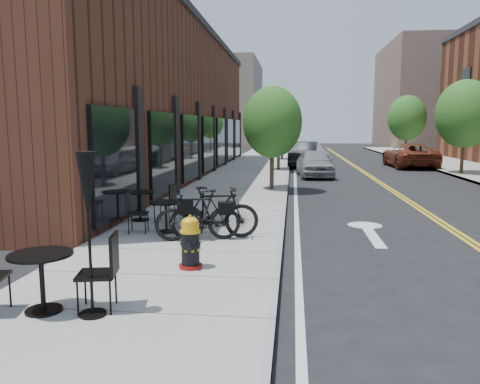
{
  "coord_description": "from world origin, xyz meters",
  "views": [
    {
      "loc": [
        0.18,
        -8.48,
        2.47
      ],
      "look_at": [
        -0.99,
        1.82,
        1.0
      ],
      "focal_mm": 35.0,
      "sensor_mm": 36.0,
      "label": 1
    }
  ],
  "objects": [
    {
      "name": "ground",
      "position": [
        0.0,
        0.0,
        0.0
      ],
      "size": [
        120.0,
        120.0,
        0.0
      ],
      "primitive_type": "plane",
      "color": "black",
      "rests_on": "ground"
    },
    {
      "name": "sidewalk_near",
      "position": [
        -2.0,
        10.0,
        0.06
      ],
      "size": [
        4.0,
        70.0,
        0.12
      ],
      "primitive_type": "cube",
      "color": "#9E9B93",
      "rests_on": "ground"
    },
    {
      "name": "building_near",
      "position": [
        -6.5,
        14.0,
        3.5
      ],
      "size": [
        5.0,
        28.0,
        7.0
      ],
      "primitive_type": "cube",
      "color": "#472616",
      "rests_on": "ground"
    },
    {
      "name": "bg_building_left",
      "position": [
        -8.0,
        48.0,
        5.0
      ],
      "size": [
        8.0,
        14.0,
        10.0
      ],
      "primitive_type": "cube",
      "color": "#726656",
      "rests_on": "ground"
    },
    {
      "name": "bg_building_right",
      "position": [
        16.0,
        50.0,
        6.0
      ],
      "size": [
        10.0,
        16.0,
        12.0
      ],
      "primitive_type": "cube",
      "color": "brown",
      "rests_on": "ground"
    },
    {
      "name": "tree_near_a",
      "position": [
        -0.6,
        9.0,
        2.6
      ],
      "size": [
        2.2,
        2.2,
        3.81
      ],
      "color": "#382B1E",
      "rests_on": "sidewalk_near"
    },
    {
      "name": "tree_near_b",
      "position": [
        -0.6,
        17.0,
        2.71
      ],
      "size": [
        2.3,
        2.3,
        3.98
      ],
      "color": "#382B1E",
      "rests_on": "sidewalk_near"
    },
    {
      "name": "tree_near_c",
      "position": [
        -0.6,
        25.0,
        2.53
      ],
      "size": [
        2.1,
        2.1,
        3.67
      ],
      "color": "#382B1E",
      "rests_on": "sidewalk_near"
    },
    {
      "name": "tree_near_d",
      "position": [
        -0.6,
        33.0,
        2.79
      ],
      "size": [
        2.4,
        2.4,
        4.11
      ],
      "color": "#382B1E",
      "rests_on": "sidewalk_near"
    },
    {
      "name": "tree_far_b",
      "position": [
        8.6,
        16.0,
        3.06
      ],
      "size": [
        2.8,
        2.8,
        4.62
      ],
      "color": "#382B1E",
      "rests_on": "sidewalk_far"
    },
    {
      "name": "tree_far_c",
      "position": [
        8.6,
        28.0,
        3.06
      ],
      "size": [
        2.8,
        2.8,
        4.62
      ],
      "color": "#382B1E",
      "rests_on": "sidewalk_far"
    },
    {
      "name": "fire_hydrant",
      "position": [
        -1.49,
        -1.07,
        0.54
      ],
      "size": [
        0.49,
        0.49,
        0.89
      ],
      "rotation": [
        0.0,
        0.0,
        -0.3
      ],
      "color": "maroon",
      "rests_on": "sidewalk_near"
    },
    {
      "name": "bicycle_left",
      "position": [
        -1.74,
        0.81,
        0.65
      ],
      "size": [
        1.84,
        0.95,
        1.06
      ],
      "primitive_type": "imported",
      "rotation": [
        0.0,
        0.0,
        -1.3
      ],
      "color": "black",
      "rests_on": "sidewalk_near"
    },
    {
      "name": "bicycle_right",
      "position": [
        -1.43,
        0.99,
        0.68
      ],
      "size": [
        1.93,
        1.0,
        1.12
      ],
      "primitive_type": "imported",
      "rotation": [
        0.0,
        0.0,
        1.84
      ],
      "color": "black",
      "rests_on": "sidewalk_near"
    },
    {
      "name": "bistro_set_a",
      "position": [
        -2.96,
        -3.1,
        0.62
      ],
      "size": [
        1.88,
        0.94,
        0.99
      ],
      "rotation": [
        0.0,
        0.0,
        0.2
      ],
      "color": "black",
      "rests_on": "sidewalk_near"
    },
    {
      "name": "bistro_set_b",
      "position": [
        -3.6,
        2.67,
        0.6
      ],
      "size": [
        1.79,
        0.84,
        0.95
      ],
      "rotation": [
        0.0,
        0.0,
        -0.11
      ],
      "color": "black",
      "rests_on": "sidewalk_near"
    },
    {
      "name": "bistro_set_c",
      "position": [
        -2.6,
        1.46,
        0.57
      ],
      "size": [
        1.7,
        0.82,
        0.9
      ],
      "rotation": [
        0.0,
        0.0,
        0.15
      ],
      "color": "black",
      "rests_on": "sidewalk_near"
    },
    {
      "name": "patio_umbrella",
      "position": [
        -2.28,
        -3.15,
        1.59
      ],
      "size": [
        0.33,
        0.33,
        2.05
      ],
      "color": "black",
      "rests_on": "sidewalk_near"
    },
    {
      "name": "parked_car_a",
      "position": [
        1.23,
        14.57,
        0.67
      ],
      "size": [
        1.89,
        4.05,
        1.34
      ],
      "primitive_type": "imported",
      "rotation": [
        0.0,
        0.0,
        0.08
      ],
      "color": "#919499",
      "rests_on": "ground"
    },
    {
      "name": "parked_car_b",
      "position": [
        0.8,
        20.17,
        0.76
      ],
      "size": [
        1.85,
        4.67,
        1.51
      ],
      "primitive_type": "imported",
      "rotation": [
        0.0,
        0.0,
        -0.06
      ],
      "color": "black",
      "rests_on": "ground"
    },
    {
      "name": "parked_car_c",
      "position": [
        1.39,
        24.49,
        0.7
      ],
      "size": [
        2.41,
        5.0,
        1.4
      ],
      "primitive_type": "imported",
      "rotation": [
        0.0,
        0.0,
        0.09
      ],
      "color": "#A7A7AC",
      "rests_on": "ground"
    },
    {
      "name": "parked_car_far",
      "position": [
        7.12,
        20.46,
        0.72
      ],
      "size": [
        2.52,
        5.24,
        1.44
      ],
      "primitive_type": "imported",
      "rotation": [
        0.0,
        0.0,
        3.17
      ],
      "color": "maroon",
      "rests_on": "ground"
    }
  ]
}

